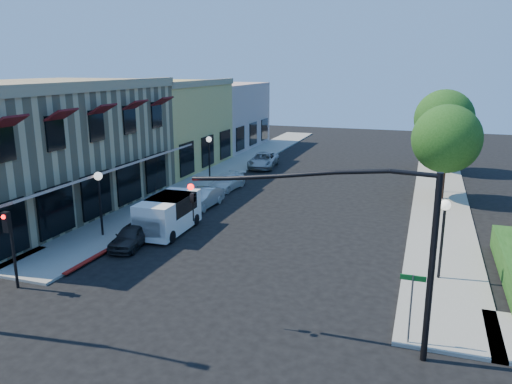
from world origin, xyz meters
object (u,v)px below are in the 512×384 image
(lamppost_left_far, at_px, (209,147))
(lamppost_right_near, at_px, (444,219))
(parked_car_d, at_px, (263,160))
(white_van, at_px, (168,212))
(signal_mast_arm, at_px, (361,229))
(parked_car_c, at_px, (227,182))
(lamppost_right_far, at_px, (439,155))
(parked_car_a, at_px, (132,236))
(parked_car_b, at_px, (203,198))
(lamppost_left_near, at_px, (99,188))
(secondary_signal, at_px, (10,236))
(street_name_sign, at_px, (411,298))
(street_tree_a, at_px, (447,139))
(street_tree_b, at_px, (444,119))

(lamppost_left_far, relative_size, lamppost_right_near, 1.00)
(parked_car_d, bearing_deg, white_van, -94.33)
(signal_mast_arm, relative_size, lamppost_right_near, 2.24)
(signal_mast_arm, height_order, parked_car_c, signal_mast_arm)
(lamppost_right_far, xyz_separation_m, white_van, (-14.00, -14.19, -1.58))
(parked_car_a, xyz_separation_m, parked_car_b, (0.39, 7.73, 0.06))
(white_van, bearing_deg, signal_mast_arm, -36.21)
(lamppost_right_near, relative_size, white_van, 0.78)
(parked_car_c, relative_size, parked_car_d, 0.82)
(lamppost_left_near, distance_m, lamppost_right_far, 23.35)
(parked_car_b, bearing_deg, parked_car_d, 94.12)
(secondary_signal, relative_size, street_name_sign, 1.33)
(lamppost_right_far, bearing_deg, lamppost_left_far, -173.29)
(street_tree_a, distance_m, lamppost_left_far, 17.36)
(street_tree_b, bearing_deg, street_name_sign, -92.50)
(street_tree_a, height_order, parked_car_d, street_tree_a)
(signal_mast_arm, distance_m, street_name_sign, 2.98)
(parked_car_a, bearing_deg, lamppost_left_near, 155.11)
(lamppost_left_far, xyz_separation_m, parked_car_a, (2.30, -14.75, -2.17))
(parked_car_c, bearing_deg, lamppost_right_near, -33.95)
(street_tree_a, xyz_separation_m, white_van, (-14.30, -12.19, -3.04))
(street_tree_b, xyz_separation_m, parked_car_c, (-15.00, -12.00, -3.98))
(lamppost_left_near, xyz_separation_m, parked_car_a, (2.30, -0.75, -2.17))
(street_tree_b, relative_size, signal_mast_arm, 0.88)
(street_tree_a, distance_m, street_tree_b, 10.01)
(lamppost_left_near, distance_m, lamppost_left_far, 14.00)
(signal_mast_arm, relative_size, secondary_signal, 2.41)
(street_tree_a, xyz_separation_m, lamppost_right_near, (-0.30, -14.00, -1.46))
(street_name_sign, bearing_deg, lamppost_right_near, 80.22)
(parked_car_b, height_order, parked_car_d, parked_car_d)
(white_van, distance_m, parked_car_a, 2.72)
(lamppost_left_near, bearing_deg, parked_car_c, 79.15)
(secondary_signal, distance_m, parked_car_a, 6.36)
(street_tree_a, xyz_separation_m, street_tree_b, (0.00, 10.00, 0.35))
(parked_car_a, bearing_deg, lamppost_left_far, 92.12)
(parked_car_b, bearing_deg, street_name_sign, -41.34)
(lamppost_left_far, bearing_deg, street_tree_a, 0.00)
(parked_car_a, xyz_separation_m, parked_car_c, (0.00, 12.75, -0.00))
(signal_mast_arm, distance_m, parked_car_b, 18.17)
(street_tree_a, relative_size, parked_car_c, 1.67)
(lamppost_left_near, height_order, parked_car_a, lamppost_left_near)
(parked_car_d, bearing_deg, parked_car_a, -96.47)
(lamppost_right_near, bearing_deg, parked_car_a, -177.06)
(signal_mast_arm, relative_size, lamppost_left_far, 2.24)
(lamppost_right_far, bearing_deg, parked_car_c, -164.78)
(signal_mast_arm, xyz_separation_m, lamppost_right_near, (2.64, 6.50, -1.35))
(street_tree_a, bearing_deg, signal_mast_arm, -98.17)
(parked_car_d, bearing_deg, street_tree_b, 6.24)
(secondary_signal, distance_m, lamppost_right_near, 17.77)
(street_name_sign, xyz_separation_m, parked_car_a, (-13.70, 5.05, -1.13))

